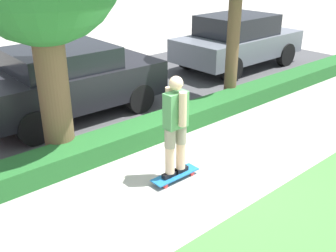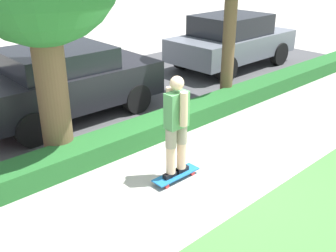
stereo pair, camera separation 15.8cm
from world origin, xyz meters
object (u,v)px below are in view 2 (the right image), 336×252
skateboard (176,175)px  skater_person (176,125)px  parked_car_rear (232,40)px  parked_car_middle (64,81)px

skateboard → skater_person: skater_person is taller
parked_car_rear → parked_car_middle: bearing=-179.7°
parked_car_middle → skateboard: bearing=-90.3°
skateboard → parked_car_middle: 3.53m
skateboard → skater_person: bearing=-90.0°
skateboard → skater_person: 0.85m
skater_person → parked_car_rear: size_ratio=0.38×
parked_car_middle → skater_person: bearing=-90.3°
parked_car_middle → parked_car_rear: parked_car_rear is taller
parked_car_middle → parked_car_rear: bearing=2.1°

